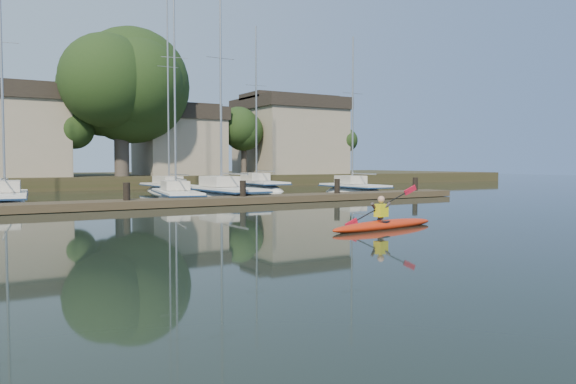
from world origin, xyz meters
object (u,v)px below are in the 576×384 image
kayak (384,223)px  sailboat_4 (354,196)px  sailboat_2 (177,204)px  sailboat_7 (258,192)px  sailboat_6 (171,195)px  dock (188,202)px  sailboat_3 (223,202)px  sailboat_1 (5,209)px

kayak → sailboat_4: (11.89, 17.30, -0.38)m
sailboat_2 → sailboat_7: bearing=52.4°
sailboat_6 → sailboat_7: bearing=1.0°
dock → sailboat_2: sailboat_2 is taller
sailboat_3 → sailboat_4: bearing=2.6°
sailboat_1 → sailboat_3: sailboat_3 is taller
dock → sailboat_6: (3.33, 12.58, -0.38)m
sailboat_7 → dock: bearing=-125.4°
sailboat_7 → kayak: bearing=-104.8°
kayak → sailboat_7: 26.71m
dock → kayak: bearing=-80.4°
sailboat_3 → sailboat_7: 11.21m
sailboat_2 → dock: bearing=-91.5°
sailboat_2 → sailboat_3: sailboat_3 is taller
sailboat_3 → sailboat_1: bearing=173.0°
dock → sailboat_2: 3.95m
sailboat_1 → sailboat_3: 11.52m
dock → sailboat_2: size_ratio=2.48×
sailboat_3 → sailboat_6: sailboat_6 is taller
dock → sailboat_3: (3.71, 4.13, -0.42)m
kayak → sailboat_1: bearing=110.4°
sailboat_1 → sailboat_4: sailboat_1 is taller
sailboat_4 → sailboat_6: bearing=145.8°
dock → sailboat_3: sailboat_3 is taller
kayak → sailboat_4: size_ratio=0.39×
sailboat_3 → sailboat_4: 10.29m
dock → sailboat_4: (13.97, 4.98, -0.40)m
sailboat_2 → sailboat_4: bearing=14.3°
sailboat_1 → sailboat_7: bearing=29.2°
sailboat_7 → sailboat_1: bearing=-153.0°
sailboat_4 → kayak: bearing=-123.2°
kayak → sailboat_2: size_ratio=0.34×
sailboat_6 → sailboat_1: bearing=-148.2°
sailboat_2 → sailboat_6: sailboat_6 is taller
sailboat_1 → sailboat_3: (11.48, -0.97, -0.02)m
sailboat_1 → sailboat_7: size_ratio=0.99×
sailboat_1 → sailboat_6: bearing=39.9°
sailboat_2 → sailboat_7: 13.41m
dock → sailboat_4: sailboat_4 is taller
dock → sailboat_6: size_ratio=2.22×
kayak → sailboat_6: size_ratio=0.31×
sailboat_1 → sailboat_4: 21.74m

